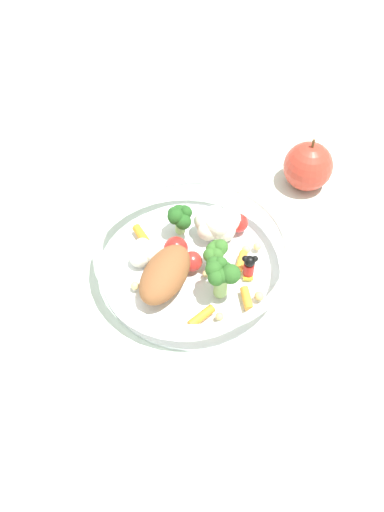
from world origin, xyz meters
TOP-DOWN VIEW (x-y plane):
  - ground_plane at (0.00, 0.00)m, footprint 2.40×2.40m
  - food_container at (-0.02, -0.00)m, footprint 0.24×0.24m
  - loose_apple at (-0.24, 0.04)m, footprint 0.07×0.07m
  - folded_napkin at (0.13, -0.16)m, footprint 0.15×0.15m

SIDE VIEW (x-z plane):
  - ground_plane at x=0.00m, z-range 0.00..0.00m
  - folded_napkin at x=0.13m, z-range 0.00..0.01m
  - food_container at x=-0.02m, z-range 0.00..0.06m
  - loose_apple at x=-0.24m, z-range -0.01..0.07m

